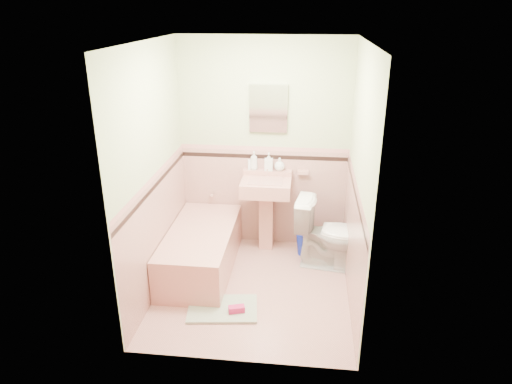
# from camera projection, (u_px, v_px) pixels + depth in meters

# --- Properties ---
(floor) EXTENTS (2.20, 2.20, 0.00)m
(floor) POSITION_uv_depth(u_px,v_px,m) (253.00, 288.00, 4.95)
(floor) COLOR tan
(floor) RESTS_ON ground
(ceiling) EXTENTS (2.20, 2.20, 0.00)m
(ceiling) POSITION_uv_depth(u_px,v_px,m) (253.00, 42.00, 4.01)
(ceiling) COLOR white
(ceiling) RESTS_ON ground
(wall_back) EXTENTS (2.50, 0.00, 2.50)m
(wall_back) POSITION_uv_depth(u_px,v_px,m) (264.00, 146.00, 5.49)
(wall_back) COLOR beige
(wall_back) RESTS_ON ground
(wall_front) EXTENTS (2.50, 0.00, 2.50)m
(wall_front) POSITION_uv_depth(u_px,v_px,m) (236.00, 228.00, 3.46)
(wall_front) COLOR beige
(wall_front) RESTS_ON ground
(wall_left) EXTENTS (0.00, 2.50, 2.50)m
(wall_left) POSITION_uv_depth(u_px,v_px,m) (152.00, 174.00, 4.58)
(wall_left) COLOR beige
(wall_left) RESTS_ON ground
(wall_right) EXTENTS (0.00, 2.50, 2.50)m
(wall_right) POSITION_uv_depth(u_px,v_px,m) (359.00, 182.00, 4.37)
(wall_right) COLOR beige
(wall_right) RESTS_ON ground
(wainscot_back) EXTENTS (2.00, 0.00, 2.00)m
(wainscot_back) POSITION_uv_depth(u_px,v_px,m) (264.00, 197.00, 5.72)
(wainscot_back) COLOR tan
(wainscot_back) RESTS_ON ground
(wainscot_front) EXTENTS (2.00, 0.00, 2.00)m
(wainscot_front) POSITION_uv_depth(u_px,v_px,m) (237.00, 300.00, 3.72)
(wainscot_front) COLOR tan
(wainscot_front) RESTS_ON ground
(wainscot_left) EXTENTS (0.00, 2.20, 2.20)m
(wainscot_left) POSITION_uv_depth(u_px,v_px,m) (159.00, 233.00, 4.82)
(wainscot_left) COLOR tan
(wainscot_left) RESTS_ON ground
(wainscot_right) EXTENTS (0.00, 2.20, 2.20)m
(wainscot_right) POSITION_uv_depth(u_px,v_px,m) (352.00, 243.00, 4.62)
(wainscot_right) COLOR tan
(wainscot_right) RESTS_ON ground
(accent_back) EXTENTS (2.00, 0.00, 2.00)m
(accent_back) POSITION_uv_depth(u_px,v_px,m) (264.00, 157.00, 5.52)
(accent_back) COLOR black
(accent_back) RESTS_ON ground
(accent_front) EXTENTS (2.00, 0.00, 2.00)m
(accent_front) POSITION_uv_depth(u_px,v_px,m) (236.00, 242.00, 3.53)
(accent_front) COLOR black
(accent_front) RESTS_ON ground
(accent_left) EXTENTS (0.00, 2.20, 2.20)m
(accent_left) POSITION_uv_depth(u_px,v_px,m) (155.00, 186.00, 4.63)
(accent_left) COLOR black
(accent_left) RESTS_ON ground
(accent_right) EXTENTS (0.00, 2.20, 2.20)m
(accent_right) POSITION_uv_depth(u_px,v_px,m) (356.00, 194.00, 4.42)
(accent_right) COLOR black
(accent_right) RESTS_ON ground
(cap_back) EXTENTS (2.00, 0.00, 2.00)m
(cap_back) POSITION_uv_depth(u_px,v_px,m) (264.00, 149.00, 5.49)
(cap_back) COLOR tan
(cap_back) RESTS_ON ground
(cap_front) EXTENTS (2.00, 0.00, 2.00)m
(cap_front) POSITION_uv_depth(u_px,v_px,m) (236.00, 231.00, 3.49)
(cap_front) COLOR tan
(cap_front) RESTS_ON ground
(cap_left) EXTENTS (0.00, 2.20, 2.20)m
(cap_left) POSITION_uv_depth(u_px,v_px,m) (154.00, 177.00, 4.59)
(cap_left) COLOR tan
(cap_left) RESTS_ON ground
(cap_right) EXTENTS (0.00, 2.20, 2.20)m
(cap_right) POSITION_uv_depth(u_px,v_px,m) (356.00, 185.00, 4.39)
(cap_right) COLOR tan
(cap_right) RESTS_ON ground
(bathtub) EXTENTS (0.70, 1.50, 0.45)m
(bathtub) POSITION_uv_depth(u_px,v_px,m) (201.00, 251.00, 5.23)
(bathtub) COLOR tan
(bathtub) RESTS_ON floor
(tub_faucet) EXTENTS (0.04, 0.12, 0.04)m
(tub_faucet) POSITION_uv_depth(u_px,v_px,m) (213.00, 194.00, 5.74)
(tub_faucet) COLOR silver
(tub_faucet) RESTS_ON wall_back
(sink) EXTENTS (0.58, 0.48, 0.91)m
(sink) POSITION_uv_depth(u_px,v_px,m) (266.00, 216.00, 5.56)
(sink) COLOR tan
(sink) RESTS_ON floor
(sink_faucet) EXTENTS (0.02, 0.02, 0.10)m
(sink_faucet) POSITION_uv_depth(u_px,v_px,m) (267.00, 173.00, 5.51)
(sink_faucet) COLOR silver
(sink_faucet) RESTS_ON sink
(medicine_cabinet) EXTENTS (0.44, 0.04, 0.54)m
(medicine_cabinet) POSITION_uv_depth(u_px,v_px,m) (268.00, 108.00, 5.29)
(medicine_cabinet) COLOR white
(medicine_cabinet) RESTS_ON wall_back
(soap_dish) EXTENTS (0.13, 0.08, 0.04)m
(soap_dish) POSITION_uv_depth(u_px,v_px,m) (303.00, 172.00, 5.52)
(soap_dish) COLOR tan
(soap_dish) RESTS_ON wall_back
(soap_bottle_left) EXTENTS (0.10, 0.10, 0.22)m
(soap_bottle_left) POSITION_uv_depth(u_px,v_px,m) (254.00, 161.00, 5.51)
(soap_bottle_left) COLOR #B2B2B2
(soap_bottle_left) RESTS_ON sink
(soap_bottle_mid) EXTENTS (0.10, 0.10, 0.21)m
(soap_bottle_mid) POSITION_uv_depth(u_px,v_px,m) (269.00, 162.00, 5.50)
(soap_bottle_mid) COLOR #B2B2B2
(soap_bottle_mid) RESTS_ON sink
(soap_bottle_right) EXTENTS (0.15, 0.15, 0.15)m
(soap_bottle_right) POSITION_uv_depth(u_px,v_px,m) (280.00, 164.00, 5.49)
(soap_bottle_right) COLOR #B2B2B2
(soap_bottle_right) RESTS_ON sink
(tube) EXTENTS (0.04, 0.04, 0.12)m
(tube) POSITION_uv_depth(u_px,v_px,m) (249.00, 165.00, 5.54)
(tube) COLOR white
(tube) RESTS_ON sink
(toilet) EXTENTS (0.85, 0.57, 0.81)m
(toilet) POSITION_uv_depth(u_px,v_px,m) (331.00, 234.00, 5.22)
(toilet) COLOR white
(toilet) RESTS_ON floor
(bucket) EXTENTS (0.35, 0.35, 0.26)m
(bucket) POSITION_uv_depth(u_px,v_px,m) (307.00, 244.00, 5.58)
(bucket) COLOR #0D22AB
(bucket) RESTS_ON floor
(bath_mat) EXTENTS (0.72, 0.53, 0.03)m
(bath_mat) POSITION_uv_depth(u_px,v_px,m) (223.00, 309.00, 4.58)
(bath_mat) COLOR #98AA8E
(bath_mat) RESTS_ON floor
(shoe) EXTENTS (0.17, 0.12, 0.06)m
(shoe) POSITION_uv_depth(u_px,v_px,m) (237.00, 309.00, 4.51)
(shoe) COLOR #BF1E59
(shoe) RESTS_ON bath_mat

